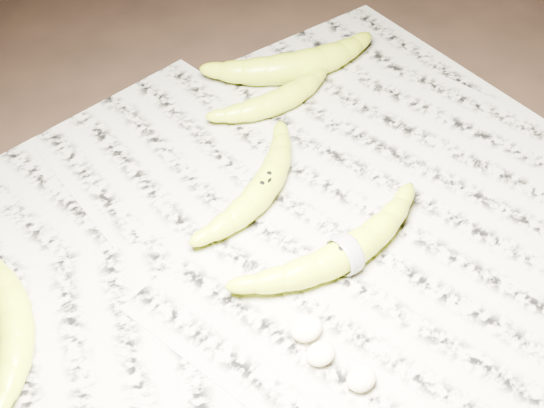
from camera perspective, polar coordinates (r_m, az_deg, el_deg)
ground at (r=0.82m, az=0.62°, el=-3.69°), size 3.00×3.00×0.00m
newspaper_patch at (r=0.82m, az=-1.42°, el=-3.38°), size 0.90×0.70×0.01m
banana_left_b at (r=0.77m, az=-18.81°, el=-8.02°), size 0.10×0.19×0.03m
banana_center at (r=0.85m, az=-0.61°, el=1.41°), size 0.19×0.14×0.03m
banana_taped at (r=0.79m, az=5.55°, el=-3.61°), size 0.22×0.06×0.04m
banana_upper_a at (r=0.98m, az=0.78°, el=8.06°), size 0.17×0.06×0.03m
banana_upper_b at (r=1.03m, az=1.81°, el=10.47°), size 0.22×0.12×0.04m
measuring_tape at (r=0.79m, az=5.55°, el=-3.61°), size 0.00×0.05×0.05m
flesh_chunk_a at (r=0.74m, az=2.62°, el=-9.16°), size 0.03×0.03×0.02m
flesh_chunk_b at (r=0.71m, az=6.76°, el=-12.79°), size 0.03×0.02×0.02m
flesh_chunk_c at (r=0.72m, az=3.70°, el=-11.02°), size 0.03×0.02×0.02m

